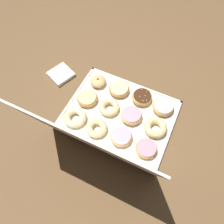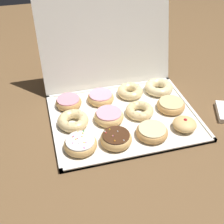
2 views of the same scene
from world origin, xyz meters
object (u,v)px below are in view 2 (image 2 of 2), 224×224
(cruller_donut_6, at_px, (140,111))
(pink_frosted_donut_9, at_px, (101,97))
(glazed_ring_donut_7, at_px, (170,105))
(cruller_donut_10, at_px, (130,91))
(glazed_ring_donut_2, at_px, (152,132))
(pink_frosted_donut_5, at_px, (109,116))
(sprinkle_donut_1, at_px, (116,139))
(cruller_donut_4, at_px, (73,120))
(cruller_donut_11, at_px, (159,87))
(pink_frosted_donut_8, at_px, (69,102))
(donut_box, at_px, (124,118))
(sprinkle_donut_0, at_px, (80,144))
(jelly_filled_donut_3, at_px, (185,124))

(cruller_donut_6, relative_size, pink_frosted_donut_9, 1.00)
(glazed_ring_donut_7, relative_size, cruller_donut_10, 1.03)
(glazed_ring_donut_2, height_order, pink_frosted_donut_5, pink_frosted_donut_5)
(sprinkle_donut_1, distance_m, glazed_ring_donut_2, 0.14)
(glazed_ring_donut_2, distance_m, cruller_donut_4, 0.30)
(sprinkle_donut_1, xyz_separation_m, cruller_donut_11, (0.27, 0.27, -0.00))
(pink_frosted_donut_8, xyz_separation_m, cruller_donut_11, (0.40, 0.00, 0.00))
(pink_frosted_donut_5, bearing_deg, pink_frosted_donut_8, 135.11)
(sprinkle_donut_1, xyz_separation_m, glazed_ring_donut_7, (0.27, 0.14, -0.00))
(donut_box, bearing_deg, pink_frosted_donut_5, -175.16)
(sprinkle_donut_0, height_order, glazed_ring_donut_2, sprinkle_donut_0)
(donut_box, height_order, sprinkle_donut_1, sprinkle_donut_1)
(cruller_donut_10, bearing_deg, pink_frosted_donut_8, -178.40)
(jelly_filled_donut_3, bearing_deg, pink_frosted_donut_8, 147.03)
(glazed_ring_donut_2, distance_m, pink_frosted_donut_5, 0.18)
(cruller_donut_4, height_order, cruller_donut_6, cruller_donut_4)
(pink_frosted_donut_5, bearing_deg, sprinkle_donut_1, -93.52)
(glazed_ring_donut_2, bearing_deg, donut_box, 116.38)
(jelly_filled_donut_3, bearing_deg, sprinkle_donut_1, -178.28)
(sprinkle_donut_0, relative_size, cruller_donut_6, 1.04)
(donut_box, relative_size, pink_frosted_donut_5, 4.94)
(sprinkle_donut_0, xyz_separation_m, cruller_donut_6, (0.26, 0.13, -0.00))
(cruller_donut_4, bearing_deg, donut_box, -1.66)
(cruller_donut_11, bearing_deg, glazed_ring_donut_2, -116.81)
(pink_frosted_donut_8, bearing_deg, cruller_donut_4, -90.84)
(sprinkle_donut_0, distance_m, cruller_donut_6, 0.29)
(glazed_ring_donut_7, distance_m, pink_frosted_donut_9, 0.29)
(glazed_ring_donut_2, bearing_deg, sprinkle_donut_0, 179.13)
(glazed_ring_donut_7, xyz_separation_m, pink_frosted_donut_9, (-0.26, 0.12, 0.00))
(cruller_donut_4, relative_size, cruller_donut_10, 1.07)
(donut_box, xyz_separation_m, cruller_donut_11, (0.20, 0.13, 0.03))
(donut_box, distance_m, pink_frosted_donut_8, 0.24)
(cruller_donut_6, relative_size, glazed_ring_donut_7, 0.97)
(jelly_filled_donut_3, bearing_deg, pink_frosted_donut_9, 135.80)
(donut_box, bearing_deg, cruller_donut_11, 33.70)
(sprinkle_donut_0, height_order, cruller_donut_10, sprinkle_donut_0)
(jelly_filled_donut_3, relative_size, cruller_donut_6, 0.80)
(sprinkle_donut_1, xyz_separation_m, pink_frosted_donut_8, (-0.13, 0.27, -0.00))
(pink_frosted_donut_5, xyz_separation_m, cruller_donut_6, (0.13, 0.00, -0.00))
(pink_frosted_donut_8, bearing_deg, sprinkle_donut_1, -64.19)
(cruller_donut_4, relative_size, pink_frosted_donut_9, 1.07)
(glazed_ring_donut_2, distance_m, cruller_donut_6, 0.13)
(cruller_donut_6, bearing_deg, sprinkle_donut_1, -135.56)
(donut_box, height_order, pink_frosted_donut_9, pink_frosted_donut_9)
(donut_box, height_order, cruller_donut_11, cruller_donut_11)
(glazed_ring_donut_2, distance_m, jelly_filled_donut_3, 0.13)
(pink_frosted_donut_5, xyz_separation_m, glazed_ring_donut_7, (0.26, 0.01, -0.00))
(cruller_donut_10, relative_size, cruller_donut_11, 0.91)
(cruller_donut_4, relative_size, cruller_donut_11, 0.97)
(glazed_ring_donut_7, bearing_deg, cruller_donut_4, 179.68)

